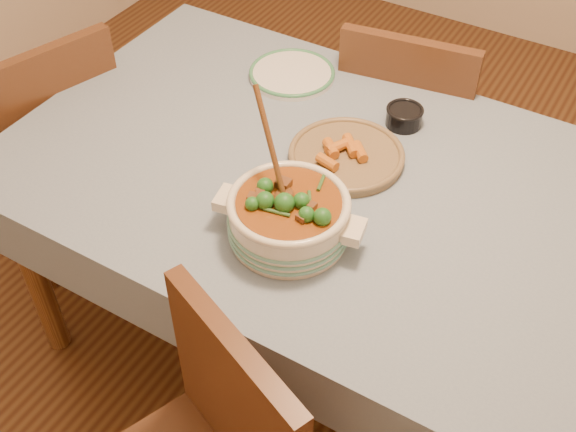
{
  "coord_description": "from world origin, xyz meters",
  "views": [
    {
      "loc": [
        0.66,
        -1.27,
        1.99
      ],
      "look_at": [
        0.06,
        -0.27,
        0.85
      ],
      "focal_mm": 45.0,
      "sensor_mm": 36.0,
      "label": 1
    }
  ],
  "objects_px": {
    "stew_casserole": "(289,214)",
    "chair_left": "(54,140)",
    "condiment_bowl": "(404,115)",
    "chair_far": "(406,126)",
    "white_plate": "(292,74)",
    "fried_plate": "(347,154)",
    "dining_table": "(319,197)"
  },
  "relations": [
    {
      "from": "white_plate",
      "to": "fried_plate",
      "type": "relative_size",
      "value": 1.06
    },
    {
      "from": "dining_table",
      "to": "fried_plate",
      "type": "height_order",
      "value": "fried_plate"
    },
    {
      "from": "white_plate",
      "to": "fried_plate",
      "type": "bearing_deg",
      "value": -39.2
    },
    {
      "from": "stew_casserole",
      "to": "dining_table",
      "type": "bearing_deg",
      "value": 101.42
    },
    {
      "from": "fried_plate",
      "to": "dining_table",
      "type": "bearing_deg",
      "value": -115.6
    },
    {
      "from": "stew_casserole",
      "to": "chair_left",
      "type": "xyz_separation_m",
      "value": [
        -1.01,
        0.19,
        -0.32
      ]
    },
    {
      "from": "white_plate",
      "to": "chair_far",
      "type": "bearing_deg",
      "value": 41.8
    },
    {
      "from": "fried_plate",
      "to": "condiment_bowl",
      "type": "bearing_deg",
      "value": 73.11
    },
    {
      "from": "fried_plate",
      "to": "stew_casserole",
      "type": "bearing_deg",
      "value": -87.85
    },
    {
      "from": "condiment_bowl",
      "to": "chair_far",
      "type": "height_order",
      "value": "chair_far"
    },
    {
      "from": "stew_casserole",
      "to": "chair_far",
      "type": "height_order",
      "value": "stew_casserole"
    },
    {
      "from": "dining_table",
      "to": "condiment_bowl",
      "type": "distance_m",
      "value": 0.34
    },
    {
      "from": "white_plate",
      "to": "chair_far",
      "type": "relative_size",
      "value": 0.37
    },
    {
      "from": "white_plate",
      "to": "chair_left",
      "type": "bearing_deg",
      "value": -149.72
    },
    {
      "from": "white_plate",
      "to": "condiment_bowl",
      "type": "xyz_separation_m",
      "value": [
        0.39,
        -0.04,
        0.02
      ]
    },
    {
      "from": "stew_casserole",
      "to": "chair_left",
      "type": "distance_m",
      "value": 1.08
    },
    {
      "from": "fried_plate",
      "to": "chair_left",
      "type": "height_order",
      "value": "chair_left"
    },
    {
      "from": "chair_far",
      "to": "dining_table",
      "type": "bearing_deg",
      "value": 80.67
    },
    {
      "from": "fried_plate",
      "to": "chair_far",
      "type": "bearing_deg",
      "value": 93.27
    },
    {
      "from": "chair_far",
      "to": "chair_left",
      "type": "bearing_deg",
      "value": 25.44
    },
    {
      "from": "stew_casserole",
      "to": "white_plate",
      "type": "relative_size",
      "value": 1.11
    },
    {
      "from": "stew_casserole",
      "to": "condiment_bowl",
      "type": "xyz_separation_m",
      "value": [
        0.05,
        0.54,
        -0.04
      ]
    },
    {
      "from": "chair_left",
      "to": "chair_far",
      "type": "bearing_deg",
      "value": 141.45
    },
    {
      "from": "stew_casserole",
      "to": "chair_far",
      "type": "relative_size",
      "value": 0.41
    },
    {
      "from": "fried_plate",
      "to": "chair_left",
      "type": "relative_size",
      "value": 0.35
    },
    {
      "from": "dining_table",
      "to": "stew_casserole",
      "type": "bearing_deg",
      "value": -78.58
    },
    {
      "from": "dining_table",
      "to": "condiment_bowl",
      "type": "relative_size",
      "value": 13.6
    },
    {
      "from": "dining_table",
      "to": "fried_plate",
      "type": "bearing_deg",
      "value": 64.4
    },
    {
      "from": "condiment_bowl",
      "to": "chair_far",
      "type": "relative_size",
      "value": 0.14
    },
    {
      "from": "chair_left",
      "to": "dining_table",
      "type": "bearing_deg",
      "value": 110.6
    },
    {
      "from": "chair_far",
      "to": "chair_left",
      "type": "xyz_separation_m",
      "value": [
        -0.97,
        -0.66,
        -0.0
      ]
    },
    {
      "from": "white_plate",
      "to": "dining_table",
      "type": "bearing_deg",
      "value": -49.99
    }
  ]
}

